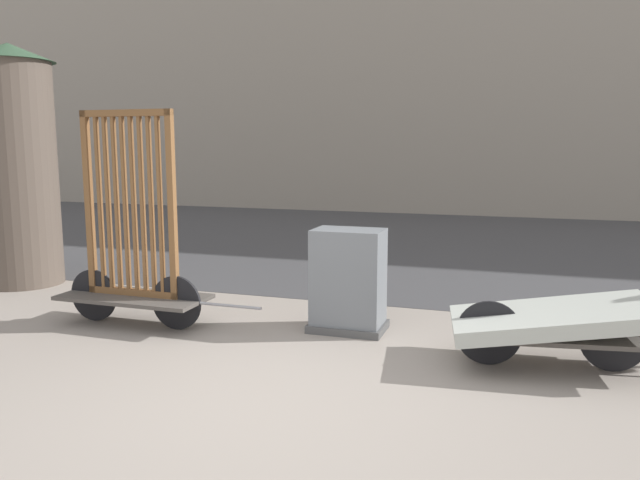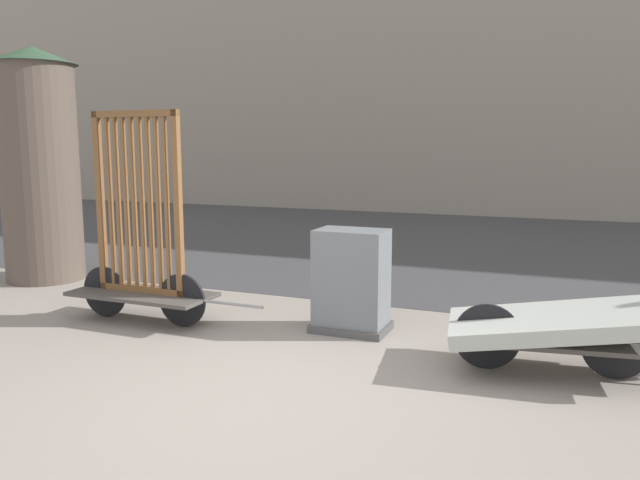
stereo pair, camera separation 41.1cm
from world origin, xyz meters
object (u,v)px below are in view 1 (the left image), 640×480
(bike_cart_with_bedframe, at_px, (132,256))
(bike_cart_with_mattress, at_px, (552,322))
(utility_cabinet, at_px, (348,284))
(advertising_column, at_px, (16,164))

(bike_cart_with_bedframe, height_order, bike_cart_with_mattress, bike_cart_with_bedframe)
(bike_cart_with_bedframe, distance_m, utility_cabinet, 2.34)
(bike_cart_with_mattress, distance_m, advertising_column, 7.20)
(utility_cabinet, bearing_deg, advertising_column, 171.55)
(utility_cabinet, xyz_separation_m, advertising_column, (-4.98, 0.74, 1.18))
(advertising_column, bearing_deg, bike_cart_with_mattress, -10.34)
(advertising_column, bearing_deg, utility_cabinet, -8.45)
(advertising_column, bearing_deg, bike_cart_with_bedframe, -25.14)
(bike_cart_with_bedframe, relative_size, advertising_column, 0.70)
(bike_cart_with_bedframe, relative_size, utility_cabinet, 2.15)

